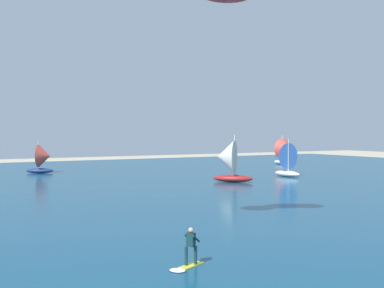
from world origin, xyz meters
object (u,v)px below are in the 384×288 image
sailboat_far_left (227,160)px  sailboat_center_horizon (285,151)px  kitesurfer (188,253)px  sailboat_outermost (284,159)px  sailboat_mid_left (44,159)px

sailboat_far_left → sailboat_center_horizon: bearing=37.1°
kitesurfer → sailboat_outermost: sailboat_outermost is taller
sailboat_outermost → sailboat_center_horizon: bearing=48.7°
sailboat_center_horizon → sailboat_far_left: size_ratio=0.96×
kitesurfer → sailboat_far_left: bearing=53.4°
sailboat_center_horizon → sailboat_mid_left: size_ratio=1.16×
sailboat_mid_left → kitesurfer: bearing=-95.2°
sailboat_center_horizon → sailboat_far_left: bearing=-142.9°
kitesurfer → sailboat_mid_left: 50.81m
sailboat_center_horizon → sailboat_mid_left: 41.76m
sailboat_center_horizon → kitesurfer: bearing=-134.4°
kitesurfer → sailboat_far_left: sailboat_far_left is taller
sailboat_mid_left → sailboat_far_left: size_ratio=0.83×
kitesurfer → sailboat_mid_left: sailboat_mid_left is taller
sailboat_far_left → sailboat_outermost: sailboat_far_left is taller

